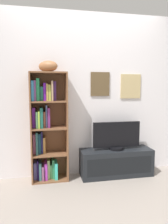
{
  "coord_description": "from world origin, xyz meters",
  "views": [
    {
      "loc": [
        -0.59,
        -1.97,
        1.33
      ],
      "look_at": [
        -0.04,
        0.85,
        0.99
      ],
      "focal_mm": 33.2,
      "sensor_mm": 36.0,
      "label": 1
    }
  ],
  "objects_px": {
    "football": "(48,66)",
    "television": "(117,136)",
    "bookshelf": "(46,129)",
    "tv_stand": "(116,162)"
  },
  "relations": [
    {
      "from": "football",
      "to": "television",
      "type": "bearing_deg",
      "value": -2.11
    },
    {
      "from": "football",
      "to": "television",
      "type": "relative_size",
      "value": 0.39
    },
    {
      "from": "bookshelf",
      "to": "television",
      "type": "height_order",
      "value": "bookshelf"
    },
    {
      "from": "football",
      "to": "television",
      "type": "distance_m",
      "value": 1.42
    },
    {
      "from": "bookshelf",
      "to": "tv_stand",
      "type": "height_order",
      "value": "bookshelf"
    },
    {
      "from": "bookshelf",
      "to": "tv_stand",
      "type": "bearing_deg",
      "value": -3.87
    },
    {
      "from": "tv_stand",
      "to": "television",
      "type": "height_order",
      "value": "television"
    },
    {
      "from": "bookshelf",
      "to": "football",
      "type": "xyz_separation_m",
      "value": [
        0.05,
        -0.03,
        0.88
      ]
    },
    {
      "from": "bookshelf",
      "to": "television",
      "type": "distance_m",
      "value": 1.05
    },
    {
      "from": "football",
      "to": "television",
      "type": "xyz_separation_m",
      "value": [
        0.99,
        -0.04,
        -1.01
      ]
    }
  ]
}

